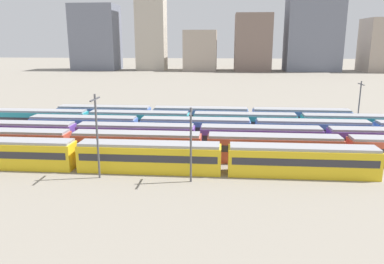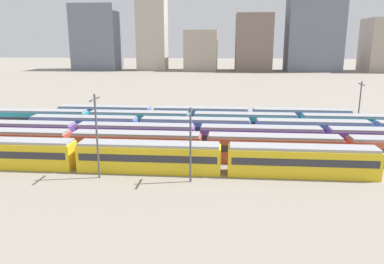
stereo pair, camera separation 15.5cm
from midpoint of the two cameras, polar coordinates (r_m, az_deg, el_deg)
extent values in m
plane|color=gray|center=(64.54, -17.28, -1.41)|extent=(600.00, 600.00, 0.00)
cube|color=yellow|center=(54.66, -26.26, -3.07)|extent=(18.00, 3.00, 3.40)
cube|color=#2D2D33|center=(54.55, -26.31, -2.66)|extent=(17.20, 3.06, 0.90)
cube|color=#939399|center=(54.19, -26.47, -1.17)|extent=(17.60, 2.70, 0.35)
cube|color=yellow|center=(47.78, -6.41, -3.98)|extent=(18.00, 3.00, 3.40)
cube|color=#2D2D33|center=(47.66, -6.42, -3.51)|extent=(17.20, 3.06, 0.90)
cube|color=#939399|center=(47.25, -6.47, -1.81)|extent=(17.60, 2.70, 0.35)
cube|color=yellow|center=(47.89, 16.44, -4.43)|extent=(18.00, 3.00, 3.40)
cube|color=#2D2D33|center=(47.76, 16.47, -3.97)|extent=(17.20, 3.06, 0.90)
cube|color=#939399|center=(47.35, 16.59, -2.27)|extent=(17.60, 2.70, 0.35)
cube|color=#BC4C38|center=(60.37, -26.05, -1.56)|extent=(18.00, 3.00, 3.40)
cube|color=#2D2D33|center=(60.27, -26.09, -1.19)|extent=(17.20, 3.06, 0.90)
cube|color=#939399|center=(59.95, -26.24, 0.17)|extent=(17.60, 2.70, 0.35)
cube|color=#BC4C38|center=(53.23, -8.29, -2.18)|extent=(18.00, 3.00, 3.40)
cube|color=#2D2D33|center=(53.12, -8.31, -1.76)|extent=(17.20, 3.06, 0.90)
cube|color=#939399|center=(52.75, -8.36, -0.22)|extent=(17.60, 2.70, 0.35)
cube|color=#BC4C38|center=(52.32, 12.33, -2.64)|extent=(18.00, 3.00, 3.40)
cube|color=#2D2D33|center=(52.21, 12.35, -2.21)|extent=(17.20, 3.06, 0.90)
cube|color=#939399|center=(51.83, 12.43, -0.65)|extent=(17.60, 2.70, 0.35)
cube|color=#6B429E|center=(65.36, -24.75, -0.34)|extent=(18.00, 3.00, 3.40)
cube|color=#2D2D33|center=(65.28, -24.79, 0.01)|extent=(17.20, 3.06, 0.90)
cube|color=#939399|center=(64.98, -24.92, 1.26)|extent=(17.60, 2.70, 0.35)
cube|color=#6B429E|center=(58.41, -8.41, -0.76)|extent=(18.00, 3.00, 3.40)
cube|color=#2D2D33|center=(58.31, -8.42, -0.37)|extent=(17.20, 3.06, 0.90)
cube|color=#939399|center=(57.98, -8.47, 1.04)|extent=(17.60, 2.70, 0.35)
cube|color=#6B429E|center=(57.15, 10.38, -1.16)|extent=(18.00, 3.00, 3.40)
cube|color=#2D2D33|center=(57.05, 10.40, -0.77)|extent=(17.20, 3.06, 0.90)
cube|color=#939399|center=(56.70, 10.46, 0.67)|extent=(17.60, 2.70, 0.35)
cube|color=#4C70BC|center=(66.22, -15.97, 0.57)|extent=(18.00, 3.00, 3.40)
cube|color=#2D2D33|center=(66.13, -15.99, 0.92)|extent=(17.20, 3.06, 0.90)
cube|color=#939399|center=(65.83, -16.07, 2.16)|extent=(17.60, 2.70, 0.35)
cube|color=#4C70BC|center=(62.09, 0.57, 0.26)|extent=(18.00, 3.00, 3.40)
cube|color=#2D2D33|center=(61.99, 0.57, 0.62)|extent=(17.20, 3.06, 0.90)
cube|color=#939399|center=(61.68, 0.57, 1.95)|extent=(17.60, 2.70, 0.35)
cube|color=#4C70BC|center=(63.55, 17.82, -0.10)|extent=(18.00, 3.00, 3.40)
cube|color=#2D2D33|center=(63.46, 17.84, 0.26)|extent=(17.20, 3.06, 0.90)
cube|color=#939399|center=(63.15, 17.94, 1.56)|extent=(17.60, 2.70, 0.35)
cube|color=teal|center=(75.13, -22.12, 1.61)|extent=(18.00, 3.00, 3.40)
cube|color=#2D2D33|center=(75.05, -22.15, 1.91)|extent=(17.20, 3.06, 0.90)
cube|color=#939399|center=(74.79, -22.25, 3.01)|extent=(17.60, 2.70, 0.35)
cube|color=teal|center=(68.67, -7.91, 1.44)|extent=(18.00, 3.00, 3.40)
cube|color=#2D2D33|center=(68.59, -7.92, 1.77)|extent=(17.20, 3.06, 0.90)
cube|color=#939399|center=(68.30, -7.96, 2.97)|extent=(17.60, 2.70, 0.35)
cube|color=teal|center=(67.09, 8.04, 1.14)|extent=(18.00, 3.00, 3.40)
cube|color=#2D2D33|center=(67.00, 8.05, 1.48)|extent=(17.20, 3.06, 0.90)
cube|color=#939399|center=(66.71, 8.10, 2.71)|extent=(17.60, 2.70, 0.35)
cube|color=teal|center=(70.72, 23.52, 0.77)|extent=(18.00, 3.00, 3.40)
cube|color=#2D2D33|center=(70.64, 23.55, 1.09)|extent=(17.20, 3.06, 0.90)
cube|color=#939399|center=(70.36, 23.66, 2.26)|extent=(17.60, 2.70, 0.35)
cube|color=#4C70BC|center=(75.72, -13.03, 2.36)|extent=(18.00, 3.00, 3.40)
cube|color=#2D2D33|center=(75.64, -13.05, 2.66)|extent=(17.20, 3.06, 0.90)
cube|color=#939399|center=(75.38, -13.11, 3.75)|extent=(17.60, 2.70, 0.35)
cube|color=#4C70BC|center=(72.20, 1.41, 2.17)|extent=(18.00, 3.00, 3.40)
cube|color=#2D2D33|center=(72.12, 1.41, 2.48)|extent=(17.20, 3.06, 0.90)
cube|color=#939399|center=(71.85, 1.42, 3.63)|extent=(17.60, 2.70, 0.35)
cube|color=#4C70BC|center=(73.53, 16.28, 1.83)|extent=(18.00, 3.00, 3.40)
cube|color=#2D2D33|center=(73.45, 16.30, 2.14)|extent=(17.20, 3.06, 0.90)
cube|color=#939399|center=(73.19, 16.38, 3.26)|extent=(17.60, 2.70, 0.35)
cylinder|color=#4C4C51|center=(45.63, -14.13, -0.73)|extent=(0.24, 0.24, 10.19)
cube|color=#47474C|center=(44.75, -14.47, 4.85)|extent=(0.16, 3.20, 0.16)
cylinder|color=#4C4C51|center=(79.19, 24.14, 3.94)|extent=(0.24, 0.24, 8.67)
cube|color=#47474C|center=(78.72, 24.41, 6.61)|extent=(0.16, 3.20, 0.16)
cylinder|color=#4C4C51|center=(43.15, -0.13, -2.06)|extent=(0.24, 0.24, 8.84)
cube|color=#47474C|center=(42.27, -0.13, 2.93)|extent=(0.16, 3.20, 0.16)
cube|color=slate|center=(223.43, -14.24, 13.73)|extent=(24.71, 18.82, 35.54)
cube|color=#B2A899|center=(215.50, -6.08, 15.68)|extent=(15.70, 13.77, 47.60)
cube|color=#A89989|center=(212.03, 1.43, 12.27)|extent=(17.70, 20.62, 21.62)
cube|color=#7A665B|center=(212.12, 9.32, 13.25)|extent=(19.22, 20.53, 30.17)
cube|color=slate|center=(217.00, 18.18, 15.83)|extent=(28.42, 17.82, 53.24)
camera|label=1|loc=(0.08, -89.93, 0.02)|focal=35.13mm
camera|label=2|loc=(0.08, 90.07, -0.02)|focal=35.13mm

